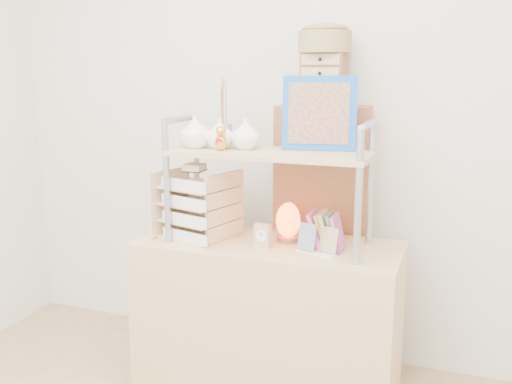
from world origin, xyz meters
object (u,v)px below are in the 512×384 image
Objects in this scene: desk at (268,319)px; salt_lamp at (288,222)px; letter_tray at (196,208)px; cabinet at (321,240)px.

salt_lamp is at bearing 35.26° from desk.
letter_tray is (-0.35, -0.03, 0.51)m from desk.
salt_lamp is (0.43, 0.09, -0.05)m from letter_tray.
desk is at bearing -118.77° from cabinet.
letter_tray reaches higher than desk.
cabinet is 3.87× the size of letter_tray.
cabinet is at bearing 67.12° from desk.
cabinet is (0.16, 0.37, 0.30)m from desk.
salt_lamp is at bearing -109.94° from cabinet.
letter_tray is (-0.50, -0.40, 0.21)m from cabinet.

